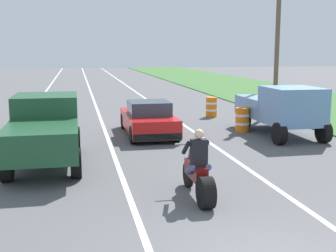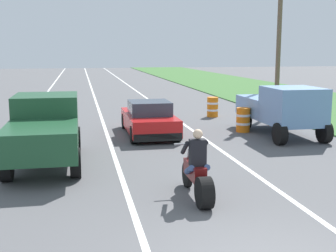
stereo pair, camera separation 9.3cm
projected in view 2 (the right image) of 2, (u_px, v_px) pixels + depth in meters
name	position (u px, v px, depth m)	size (l,w,h in m)	color
lane_stripe_left_solid	(34.00, 110.00, 25.00)	(0.14, 120.00, 0.01)	white
lane_stripe_right_solid	(159.00, 107.00, 26.39)	(0.14, 120.00, 0.01)	white
lane_stripe_centre_dashed	(98.00, 108.00, 25.69)	(0.14, 120.00, 0.01)	white
grass_verge_right	(314.00, 103.00, 28.34)	(10.00, 120.00, 0.06)	#3D6B33
motorcycle_with_rider	(197.00, 174.00, 9.93)	(0.70, 2.21, 1.62)	black
sports_car_red	(149.00, 119.00, 17.57)	(1.84, 4.30, 1.37)	red
pickup_truck_left_lane_dark_green	(45.00, 127.00, 12.95)	(2.02, 4.80, 1.98)	#1E4C2D
pickup_truck_right_shoulder_light_blue	(282.00, 108.00, 17.45)	(2.02, 4.80, 1.98)	#6B93C6
utility_pole_roadside	(279.00, 30.00, 23.03)	(0.24, 0.24, 8.82)	brown
construction_barrel_nearest	(243.00, 120.00, 18.23)	(0.58, 0.58, 1.00)	orange
construction_barrel_mid	(213.00, 107.00, 22.39)	(0.58, 0.58, 1.00)	orange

